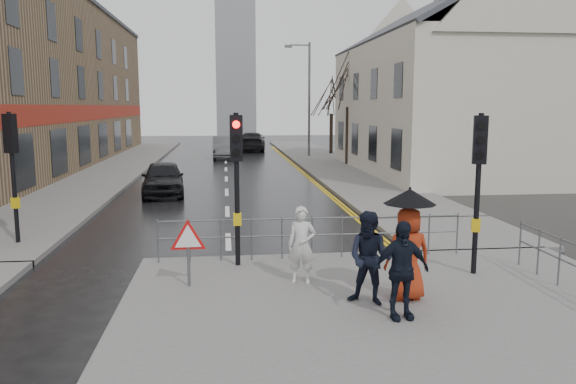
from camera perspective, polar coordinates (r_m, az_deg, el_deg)
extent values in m
plane|color=black|center=(12.64, -5.99, -8.25)|extent=(120.00, 120.00, 0.00)
cube|color=#605E5B|center=(9.81, 12.51, -13.08)|extent=(10.00, 9.00, 0.14)
cube|color=#605E5B|center=(35.86, -16.78, 2.55)|extent=(4.00, 44.00, 0.14)
cube|color=#605E5B|center=(37.84, 3.56, 3.21)|extent=(4.00, 40.00, 0.14)
cube|color=#605E5B|center=(16.84, 16.66, -4.03)|extent=(4.00, 4.20, 0.14)
cube|color=#86694D|center=(36.15, -26.16, 9.92)|extent=(8.00, 42.00, 10.00)
cube|color=beige|center=(32.42, 15.54, 8.07)|extent=(9.00, 16.00, 7.00)
cube|color=#86694D|center=(36.99, 15.31, 16.99)|extent=(0.70, 0.90, 1.80)
cube|color=gray|center=(74.30, -5.36, 12.76)|extent=(5.00, 5.00, 18.00)
cylinder|color=black|center=(12.43, -5.21, 0.18)|extent=(0.11, 0.11, 3.40)
cube|color=black|center=(12.32, -5.28, 5.47)|extent=(0.28, 0.22, 1.00)
cylinder|color=#FF0C07|center=(12.16, -5.29, 6.85)|extent=(0.16, 0.04, 0.16)
cylinder|color=black|center=(12.18, -5.27, 5.44)|extent=(0.16, 0.04, 0.16)
cylinder|color=black|center=(12.20, -5.25, 4.03)|extent=(0.16, 0.04, 0.16)
cube|color=gold|center=(12.54, -5.17, -2.76)|extent=(0.18, 0.14, 0.28)
cylinder|color=black|center=(12.41, 18.68, -0.27)|extent=(0.11, 0.11, 3.40)
cube|color=black|center=(12.29, 18.94, 5.04)|extent=(0.34, 0.30, 1.00)
cylinder|color=black|center=(12.14, 19.07, 6.41)|extent=(0.16, 0.09, 0.16)
cylinder|color=black|center=(12.15, 19.00, 5.00)|extent=(0.16, 0.09, 0.16)
cylinder|color=black|center=(12.18, 18.93, 3.59)|extent=(0.16, 0.09, 0.16)
cube|color=gold|center=(12.52, 18.53, -3.20)|extent=(0.22, 0.19, 0.28)
cylinder|color=black|center=(16.15, -26.11, 1.28)|extent=(0.11, 0.11, 3.40)
cube|color=black|center=(16.06, -26.39, 5.35)|extent=(0.34, 0.30, 1.00)
cylinder|color=black|center=(16.16, -26.14, 6.45)|extent=(0.16, 0.09, 0.16)
cylinder|color=black|center=(16.17, -26.07, 5.39)|extent=(0.16, 0.09, 0.16)
cylinder|color=black|center=(16.18, -26.00, 4.33)|extent=(0.16, 0.09, 0.16)
cube|color=gold|center=(16.24, -25.96, -0.99)|extent=(0.22, 0.19, 0.28)
cylinder|color=#595B5E|center=(13.14, -13.07, -4.88)|extent=(0.04, 0.04, 1.00)
cylinder|color=#595B5E|center=(14.18, 16.82, -4.04)|extent=(0.04, 0.04, 1.00)
cylinder|color=#595B5E|center=(13.11, 2.48, -2.68)|extent=(7.10, 0.04, 0.04)
cylinder|color=#595B5E|center=(13.19, 2.46, -4.39)|extent=(7.10, 0.04, 0.04)
cylinder|color=#595B5E|center=(13.66, 22.51, -4.82)|extent=(0.04, 0.04, 1.00)
cylinder|color=#595B5E|center=(11.35, -10.05, -7.34)|extent=(0.06, 0.06, 0.85)
cylinder|color=red|center=(11.22, -10.12, -4.76)|extent=(0.80, 0.03, 0.80)
cylinder|color=white|center=(11.20, -10.13, -4.78)|extent=(0.60, 0.03, 0.60)
cylinder|color=#595B5E|center=(40.55, 2.17, 9.34)|extent=(0.16, 0.16, 8.00)
cylinder|color=#595B5E|center=(40.67, 1.19, 14.71)|extent=(1.40, 0.10, 0.10)
cube|color=#595B5E|center=(40.57, 0.04, 14.59)|extent=(0.50, 0.25, 0.18)
cylinder|color=#2D2219|center=(34.97, 6.07, 5.72)|extent=(0.26, 0.26, 3.50)
cylinder|color=#2D2219|center=(42.91, 4.41, 5.95)|extent=(0.26, 0.26, 3.00)
imported|color=silver|center=(11.32, 1.40, -5.39)|extent=(0.64, 0.51, 1.56)
imported|color=black|center=(10.20, 8.34, -6.67)|extent=(1.03, 0.96, 1.69)
imported|color=#9C2B12|center=(10.56, 12.09, -6.15)|extent=(0.87, 0.59, 1.73)
cylinder|color=black|center=(10.53, 12.11, -5.62)|extent=(0.02, 0.02, 1.93)
cone|color=black|center=(10.34, 12.28, -0.44)|extent=(0.96, 0.96, 0.28)
imported|color=black|center=(9.61, 11.39, -7.78)|extent=(1.01, 0.50, 1.67)
imported|color=black|center=(23.98, -12.58, 1.38)|extent=(2.02, 4.28, 1.41)
imported|color=#4A4E50|center=(40.33, -6.46, 4.52)|extent=(1.71, 4.75, 1.56)
imported|color=black|center=(46.87, -3.69, 5.13)|extent=(2.51, 5.48, 1.55)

